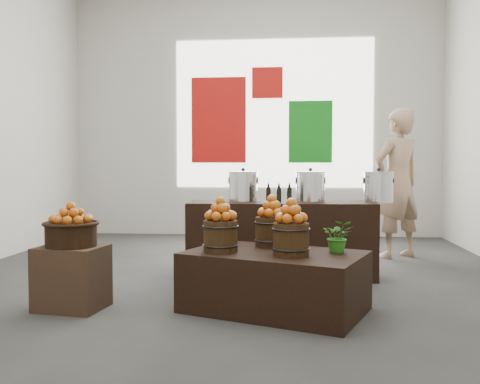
# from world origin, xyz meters

# --- Properties ---
(ground) EXTENTS (7.00, 7.00, 0.00)m
(ground) POSITION_xyz_m (0.00, 0.00, 0.00)
(ground) COLOR #383836
(ground) RESTS_ON ground
(back_wall) EXTENTS (6.00, 0.04, 4.00)m
(back_wall) POSITION_xyz_m (0.00, 3.50, 2.00)
(back_wall) COLOR beige
(back_wall) RESTS_ON ground
(back_opening) EXTENTS (3.20, 0.02, 2.40)m
(back_opening) POSITION_xyz_m (0.30, 3.48, 2.00)
(back_opening) COLOR white
(back_opening) RESTS_ON back_wall
(deco_red_left) EXTENTS (0.90, 0.04, 1.40)m
(deco_red_left) POSITION_xyz_m (-0.60, 3.47, 1.90)
(deco_red_left) COLOR #B5110D
(deco_red_left) RESTS_ON back_wall
(deco_green_right) EXTENTS (0.70, 0.04, 1.00)m
(deco_green_right) POSITION_xyz_m (0.90, 3.47, 1.70)
(deco_green_right) COLOR #127517
(deco_green_right) RESTS_ON back_wall
(deco_red_upper) EXTENTS (0.50, 0.04, 0.50)m
(deco_red_upper) POSITION_xyz_m (0.20, 3.47, 2.50)
(deco_red_upper) COLOR #B5110D
(deco_red_upper) RESTS_ON back_wall
(crate) EXTENTS (0.57, 0.49, 0.51)m
(crate) POSITION_xyz_m (-1.18, -1.15, 0.26)
(crate) COLOR #472E21
(crate) RESTS_ON ground
(wicker_basket) EXTENTS (0.41, 0.41, 0.19)m
(wicker_basket) POSITION_xyz_m (-1.18, -1.15, 0.61)
(wicker_basket) COLOR black
(wicker_basket) RESTS_ON crate
(apples_in_basket) EXTENTS (0.32, 0.32, 0.17)m
(apples_in_basket) POSITION_xyz_m (-1.18, -1.15, 0.78)
(apples_in_basket) COLOR #AA0E05
(apples_in_basket) RESTS_ON wicker_basket
(display_table) EXTENTS (1.58, 1.28, 0.47)m
(display_table) POSITION_xyz_m (0.46, -1.05, 0.24)
(display_table) COLOR black
(display_table) RESTS_ON ground
(apple_bucket_front_left) EXTENTS (0.27, 0.27, 0.25)m
(apple_bucket_front_left) POSITION_xyz_m (0.03, -1.08, 0.60)
(apple_bucket_front_left) COLOR #39250F
(apple_bucket_front_left) RESTS_ON display_table
(apples_in_bucket_front_left) EXTENTS (0.21, 0.21, 0.18)m
(apples_in_bucket_front_left) POSITION_xyz_m (0.03, -1.08, 0.82)
(apples_in_bucket_front_left) COLOR #AA0E05
(apples_in_bucket_front_left) RESTS_ON apple_bucket_front_left
(apple_bucket_front_right) EXTENTS (0.27, 0.27, 0.25)m
(apple_bucket_front_right) POSITION_xyz_m (0.59, -1.21, 0.60)
(apple_bucket_front_right) COLOR #39250F
(apple_bucket_front_right) RESTS_ON display_table
(apples_in_bucket_front_right) EXTENTS (0.21, 0.21, 0.18)m
(apples_in_bucket_front_right) POSITION_xyz_m (0.59, -1.21, 0.82)
(apples_in_bucket_front_right) COLOR #AA0E05
(apples_in_bucket_front_right) RESTS_ON apple_bucket_front_right
(apple_bucket_rear) EXTENTS (0.27, 0.27, 0.25)m
(apple_bucket_rear) POSITION_xyz_m (0.43, -0.76, 0.60)
(apple_bucket_rear) COLOR #39250F
(apple_bucket_rear) RESTS_ON display_table
(apples_in_bucket_rear) EXTENTS (0.21, 0.21, 0.18)m
(apples_in_bucket_rear) POSITION_xyz_m (0.43, -0.76, 0.82)
(apples_in_bucket_rear) COLOR #AA0E05
(apples_in_bucket_rear) RESTS_ON apple_bucket_rear
(herb_garnish_right) EXTENTS (0.26, 0.23, 0.26)m
(herb_garnish_right) POSITION_xyz_m (0.97, -1.04, 0.61)
(herb_garnish_right) COLOR #236A16
(herb_garnish_right) RESTS_ON display_table
(herb_garnish_left) EXTENTS (0.14, 0.11, 0.25)m
(herb_garnish_left) POSITION_xyz_m (-0.02, -0.71, 0.60)
(herb_garnish_left) COLOR #236A16
(herb_garnish_left) RESTS_ON display_table
(counter) EXTENTS (1.95, 0.71, 0.79)m
(counter) POSITION_xyz_m (0.49, 0.27, 0.39)
(counter) COLOR black
(counter) RESTS_ON ground
(stock_pot_left) EXTENTS (0.30, 0.30, 0.30)m
(stock_pot_left) POSITION_xyz_m (0.09, 0.25, 0.93)
(stock_pot_left) COLOR silver
(stock_pot_left) RESTS_ON counter
(stock_pot_center) EXTENTS (0.30, 0.30, 0.30)m
(stock_pot_center) POSITION_xyz_m (0.79, 0.28, 0.93)
(stock_pot_center) COLOR silver
(stock_pot_center) RESTS_ON counter
(stock_pot_right) EXTENTS (0.30, 0.30, 0.30)m
(stock_pot_right) POSITION_xyz_m (1.49, 0.32, 0.93)
(stock_pot_right) COLOR silver
(stock_pot_right) RESTS_ON counter
(oil_cruets) EXTENTS (0.21, 0.06, 0.22)m
(oil_cruets) POSITION_xyz_m (0.50, 0.08, 0.89)
(oil_cruets) COLOR black
(oil_cruets) RESTS_ON counter
(shopper) EXTENTS (0.82, 0.74, 1.87)m
(shopper) POSITION_xyz_m (1.92, 1.56, 0.94)
(shopper) COLOR tan
(shopper) RESTS_ON ground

